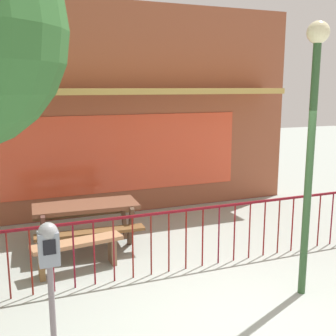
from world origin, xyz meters
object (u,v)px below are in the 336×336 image
Objects in this scene: patio_bench at (78,249)px; parking_meter_near at (50,263)px; picnic_table_left at (86,213)px; street_lamp at (312,120)px.

parking_meter_near is at bearing -104.39° from patio_bench.
street_lamp reaches higher than picnic_table_left.
picnic_table_left is 1.31× the size of patio_bench.
patio_bench is 0.40× the size of street_lamp.
parking_meter_near is (-0.65, -2.53, 0.91)m from patio_bench.
picnic_table_left is at bearing 74.55° from parking_meter_near.
street_lamp is at bearing -49.45° from picnic_table_left.
picnic_table_left is at bearing 71.78° from patio_bench.
parking_meter_near is 0.45× the size of street_lamp.
street_lamp is (3.38, 0.66, 1.12)m from parking_meter_near.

